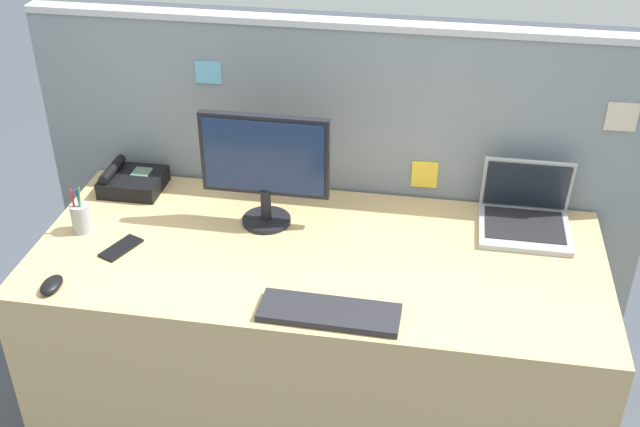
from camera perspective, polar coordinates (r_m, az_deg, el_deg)
ground_plane at (r=3.09m, az=-0.16°, el=-14.39°), size 10.00×10.00×0.00m
desk at (r=2.83m, az=-0.17°, el=-9.11°), size 1.89×0.83×0.75m
cubicle_divider at (r=3.01m, az=1.31°, el=1.21°), size 2.26×0.08×1.40m
desktop_monitor at (r=2.66m, az=-4.04°, el=3.71°), size 0.44×0.17×0.41m
laptop at (r=2.81m, az=14.69°, el=0.06°), size 0.31×0.28×0.22m
desk_phone at (r=3.02m, az=-13.52°, el=2.31°), size 0.22×0.20×0.10m
keyboard_main at (r=2.33m, az=0.68°, el=-7.22°), size 0.42×0.15×0.02m
computer_mouse_right_hand at (r=2.57m, az=-18.94°, el=-4.92°), size 0.06×0.10×0.03m
pen_cup at (r=2.81m, az=-17.00°, el=-0.28°), size 0.07×0.07×0.18m
cell_phone_black_slab at (r=2.70m, az=-14.27°, el=-2.44°), size 0.12×0.16×0.01m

